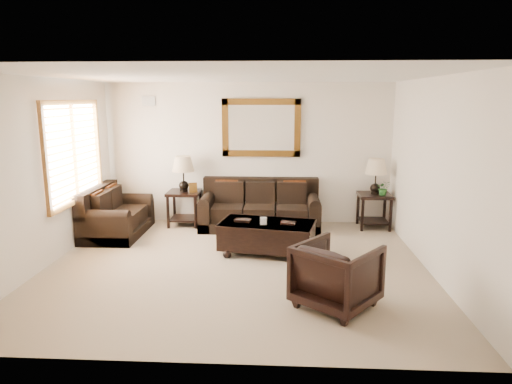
# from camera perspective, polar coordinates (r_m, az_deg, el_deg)

# --- Properties ---
(room) EXTENTS (5.51, 5.01, 2.71)m
(room) POSITION_cam_1_polar(r_m,az_deg,el_deg) (6.40, -2.62, 2.14)
(room) COLOR tan
(room) RESTS_ON ground
(window) EXTENTS (0.07, 1.96, 1.66)m
(window) POSITION_cam_1_polar(r_m,az_deg,el_deg) (7.96, -21.73, 4.65)
(window) COLOR white
(window) RESTS_ON room
(mirror) EXTENTS (1.50, 0.06, 1.10)m
(mirror) POSITION_cam_1_polar(r_m,az_deg,el_deg) (8.77, 0.66, 8.02)
(mirror) COLOR #532C10
(mirror) RESTS_ON room
(air_vent) EXTENTS (0.25, 0.02, 0.18)m
(air_vent) POSITION_cam_1_polar(r_m,az_deg,el_deg) (9.12, -13.27, 11.00)
(air_vent) COLOR #999999
(air_vent) RESTS_ON room
(sofa) EXTENTS (2.21, 0.96, 0.91)m
(sofa) POSITION_cam_1_polar(r_m,az_deg,el_deg) (8.61, 0.52, -2.31)
(sofa) COLOR black
(sofa) RESTS_ON room
(loveseat) EXTENTS (0.91, 1.54, 0.86)m
(loveseat) POSITION_cam_1_polar(r_m,az_deg,el_deg) (8.55, -17.29, -3.01)
(loveseat) COLOR black
(loveseat) RESTS_ON room
(end_table_left) EXTENTS (0.61, 0.61, 1.34)m
(end_table_left) POSITION_cam_1_polar(r_m,az_deg,el_deg) (8.77, -9.02, 1.43)
(end_table_left) COLOR black
(end_table_left) RESTS_ON room
(end_table_right) EXTENTS (0.60, 0.60, 1.31)m
(end_table_right) POSITION_cam_1_polar(r_m,az_deg,el_deg) (8.76, 14.69, 1.09)
(end_table_right) COLOR black
(end_table_right) RESTS_ON room
(coffee_table) EXTENTS (1.58, 1.04, 0.62)m
(coffee_table) POSITION_cam_1_polar(r_m,az_deg,el_deg) (7.21, 1.39, -5.26)
(coffee_table) COLOR black
(coffee_table) RESTS_ON room
(armchair) EXTENTS (1.13, 1.12, 0.85)m
(armchair) POSITION_cam_1_polar(r_m,az_deg,el_deg) (5.46, 10.07, -9.83)
(armchair) COLOR black
(armchair) RESTS_ON floor
(potted_plant) EXTENTS (0.26, 0.29, 0.21)m
(potted_plant) POSITION_cam_1_polar(r_m,az_deg,el_deg) (8.70, 15.64, 0.29)
(potted_plant) COLOR #20521C
(potted_plant) RESTS_ON end_table_right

